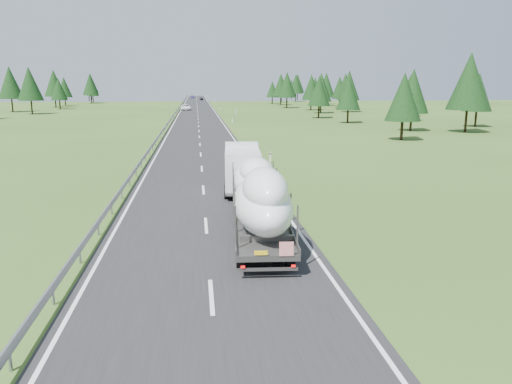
{
  "coord_description": "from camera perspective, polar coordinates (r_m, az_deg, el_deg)",
  "views": [
    {
      "loc": [
        -0.37,
        -16.3,
        7.28
      ],
      "look_at": [
        2.6,
        8.65,
        1.82
      ],
      "focal_mm": 35.0,
      "sensor_mm": 36.0,
      "label": 1
    }
  ],
  "objects": [
    {
      "name": "distant_car_blue",
      "position": [
        265.03,
        -7.28,
        10.74
      ],
      "size": [
        1.56,
        4.16,
        1.36
      ],
      "primitive_type": "imported",
      "rotation": [
        0.0,
        0.0,
        0.03
      ],
      "color": "#1A1A4A",
      "rests_on": "ground"
    },
    {
      "name": "guardrail",
      "position": [
        116.54,
        -9.31,
        8.81
      ],
      "size": [
        0.1,
        400.0,
        0.76
      ],
      "color": "slate",
      "rests_on": "ground"
    },
    {
      "name": "road_surface",
      "position": [
        116.53,
        -6.66,
        8.6
      ],
      "size": [
        10.0,
        400.0,
        0.02
      ],
      "primitive_type": "cube",
      "color": "black",
      "rests_on": "ground"
    },
    {
      "name": "tree_line_right",
      "position": [
        109.03,
        14.52,
        11.61
      ],
      "size": [
        27.06,
        253.36,
        12.52
      ],
      "color": "black",
      "rests_on": "ground"
    },
    {
      "name": "distant_car_dark",
      "position": [
        232.39,
        -6.26,
        10.55
      ],
      "size": [
        1.66,
        3.79,
        1.27
      ],
      "primitive_type": "imported",
      "rotation": [
        0.0,
        0.0,
        0.04
      ],
      "color": "black",
      "rests_on": "ground"
    },
    {
      "name": "ground",
      "position": [
        17.85,
        -5.12,
        -11.86
      ],
      "size": [
        400.0,
        400.0,
        0.0
      ],
      "primitive_type": "plane",
      "color": "#334F1A",
      "rests_on": "ground"
    },
    {
      "name": "distant_van",
      "position": [
        143.99,
        -8.04,
        9.57
      ],
      "size": [
        2.93,
        5.93,
        1.62
      ],
      "primitive_type": "imported",
      "rotation": [
        0.0,
        0.0,
        0.04
      ],
      "color": "white",
      "rests_on": "ground"
    },
    {
      "name": "boat_truck",
      "position": [
        26.27,
        -0.16,
        0.7
      ],
      "size": [
        3.3,
        17.73,
        3.87
      ],
      "color": "silver",
      "rests_on": "ground"
    },
    {
      "name": "marker_posts",
      "position": [
        171.57,
        -4.55,
        9.97
      ],
      "size": [
        0.13,
        350.08,
        1.0
      ],
      "color": "silver",
      "rests_on": "ground"
    },
    {
      "name": "highway_sign",
      "position": [
        96.75,
        -2.31,
        9.01
      ],
      "size": [
        0.08,
        0.9,
        2.6
      ],
      "color": "slate",
      "rests_on": "ground"
    }
  ]
}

